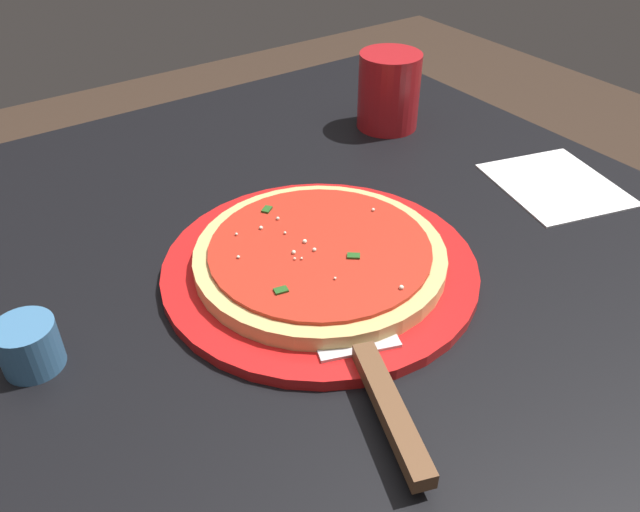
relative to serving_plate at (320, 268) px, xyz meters
name	(u,v)px	position (x,y,z in m)	size (l,w,h in m)	color
restaurant_table	(304,363)	(0.01, -0.02, -0.15)	(0.91, 0.91, 0.75)	black
serving_plate	(320,268)	(0.00, 0.00, 0.00)	(0.31, 0.31, 0.01)	red
pizza	(320,255)	(0.00, 0.00, 0.02)	(0.24, 0.24, 0.02)	#DBB26B
pizza_server	(373,373)	(0.05, 0.15, 0.01)	(0.11, 0.22, 0.01)	silver
cup_tall_drink	(389,91)	(-0.27, -0.22, 0.05)	(0.08, 0.08, 0.10)	#B2191E
cup_small_sauce	(29,346)	(0.27, -0.03, 0.02)	(0.05, 0.05, 0.04)	teal
napkin_folded_right	(556,185)	(-0.33, 0.02, 0.00)	(0.13, 0.15, 0.00)	white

